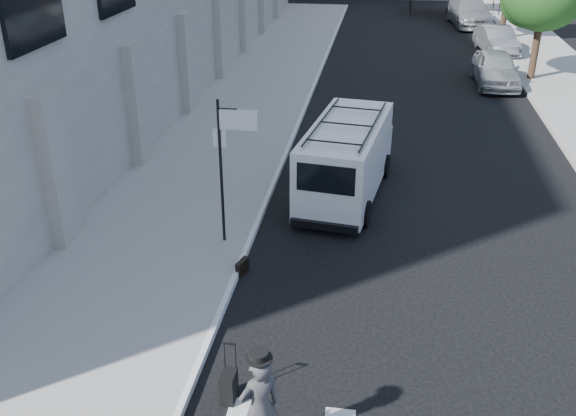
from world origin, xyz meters
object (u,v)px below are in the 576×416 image
(suitcase, at_px, (229,386))
(parked_car_c, at_px, (470,12))
(businessman, at_px, (260,408))
(cargo_van, at_px, (347,157))
(parked_car_b, at_px, (497,40))
(briefcase, at_px, (242,267))
(parked_car_a, at_px, (496,69))

(suitcase, bearing_deg, parked_car_c, 79.80)
(businessman, bearing_deg, cargo_van, -129.19)
(parked_car_b, bearing_deg, businessman, -112.35)
(briefcase, relative_size, parked_car_b, 0.10)
(suitcase, distance_m, cargo_van, 8.75)
(parked_car_b, distance_m, parked_car_c, 8.07)
(parked_car_a, xyz_separation_m, parked_car_b, (0.94, 6.50, -0.05))
(briefcase, xyz_separation_m, parked_car_c, (8.14, 31.60, 0.66))
(briefcase, relative_size, parked_car_a, 0.10)
(briefcase, xyz_separation_m, parked_car_a, (7.76, 17.05, 0.57))
(parked_car_a, xyz_separation_m, parked_car_c, (0.38, 14.55, 0.08))
(suitcase, xyz_separation_m, cargo_van, (1.39, 8.60, 0.81))
(briefcase, distance_m, parked_car_c, 32.64)
(parked_car_a, bearing_deg, suitcase, -109.99)
(businessman, relative_size, cargo_van, 0.32)
(suitcase, height_order, parked_car_a, parked_car_a)
(cargo_van, xyz_separation_m, parked_car_b, (6.69, 18.90, -0.40))
(cargo_van, xyz_separation_m, parked_car_a, (5.75, 12.40, -0.35))
(parked_car_b, bearing_deg, parked_car_c, 86.03)
(parked_car_b, bearing_deg, briefcase, -118.21)
(businessman, height_order, parked_car_b, businessman)
(parked_car_c, bearing_deg, businessman, -107.73)
(businessman, relative_size, parked_car_b, 0.43)
(briefcase, height_order, parked_car_b, parked_car_b)
(briefcase, relative_size, cargo_van, 0.08)
(suitcase, bearing_deg, cargo_van, 82.56)
(briefcase, height_order, parked_car_c, parked_car_c)
(parked_car_a, distance_m, parked_car_b, 6.57)
(cargo_van, relative_size, parked_car_b, 1.35)
(briefcase, bearing_deg, suitcase, -64.19)
(cargo_van, bearing_deg, suitcase, -91.24)
(suitcase, bearing_deg, briefcase, 100.61)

